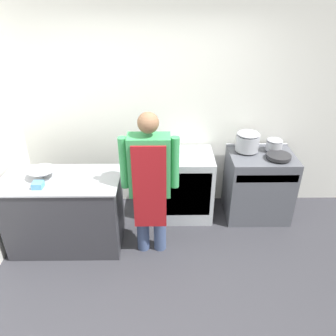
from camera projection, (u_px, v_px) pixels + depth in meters
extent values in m
plane|color=#2D2D33|center=(157.00, 290.00, 3.32)|extent=(14.00, 14.00, 0.00)
cube|color=silver|center=(158.00, 109.00, 4.12)|extent=(8.00, 0.05, 2.70)
cube|color=#2D2D33|center=(66.00, 213.00, 3.74)|extent=(1.24, 0.64, 0.86)
cube|color=#9EA0A8|center=(60.00, 180.00, 3.53)|extent=(1.29, 0.66, 0.02)
cube|color=#4C4F56|center=(258.00, 185.00, 4.24)|extent=(0.80, 0.61, 0.88)
cube|color=#9EA0A8|center=(267.00, 178.00, 3.85)|extent=(0.74, 0.03, 0.10)
cube|color=#9EA0A8|center=(257.00, 144.00, 4.28)|extent=(0.80, 0.03, 0.02)
cube|color=#A8ADB2|center=(187.00, 185.00, 4.26)|extent=(0.64, 0.61, 0.87)
cube|color=silver|center=(188.00, 195.00, 3.98)|extent=(0.55, 0.02, 0.61)
cylinder|color=#38476B|center=(143.00, 222.00, 3.68)|extent=(0.14, 0.14, 0.77)
cylinder|color=#38476B|center=(160.00, 221.00, 3.68)|extent=(0.14, 0.14, 0.77)
cube|color=#338C4C|center=(149.00, 166.00, 3.33)|extent=(0.43, 0.22, 0.66)
cube|color=maroon|center=(150.00, 189.00, 3.32)|extent=(0.34, 0.02, 0.95)
cylinder|color=#338C4C|center=(124.00, 163.00, 3.31)|extent=(0.09, 0.09, 0.56)
cylinder|color=#338C4C|center=(175.00, 163.00, 3.32)|extent=(0.09, 0.09, 0.56)
sphere|color=brown|center=(148.00, 123.00, 3.10)|extent=(0.21, 0.21, 0.21)
cone|color=#9EA0A8|center=(42.00, 174.00, 3.52)|extent=(0.29, 0.29, 0.10)
cube|color=teal|center=(38.00, 185.00, 3.35)|extent=(0.11, 0.11, 0.06)
cylinder|color=#9EA0A8|center=(247.00, 143.00, 4.06)|extent=(0.29, 0.29, 0.20)
ellipsoid|color=#9EA0A8|center=(248.00, 134.00, 4.00)|extent=(0.28, 0.28, 0.05)
cylinder|color=#262628|center=(279.00, 156.00, 3.92)|extent=(0.29, 0.29, 0.04)
cylinder|color=#9EA0A8|center=(274.00, 146.00, 4.08)|extent=(0.20, 0.20, 0.12)
ellipsoid|color=#9EA0A8|center=(275.00, 140.00, 4.05)|extent=(0.20, 0.20, 0.03)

